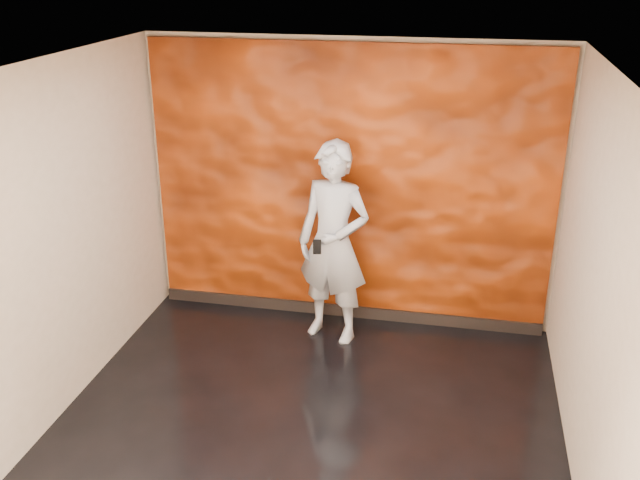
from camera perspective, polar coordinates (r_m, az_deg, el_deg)
The scene contains 5 objects.
room at distance 5.11m, azimuth -1.30°, elevation -2.30°, with size 4.02×4.02×2.81m.
feature_wall at distance 6.91m, azimuth 2.36°, elevation 4.19°, with size 3.90×0.06×2.75m, color #C44109.
baseboard at distance 7.40m, azimuth 2.14°, elevation -5.67°, with size 3.90×0.04×0.12m, color black.
man at distance 6.66m, azimuth 1.10°, elevation -0.27°, with size 0.71×0.47×1.94m, color #989BA6.
phone at distance 6.40m, azimuth -0.24°, elevation -0.56°, with size 0.07×0.01×0.14m, color black.
Camera 1 is at (1.06, -4.53, 3.53)m, focal length 40.00 mm.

